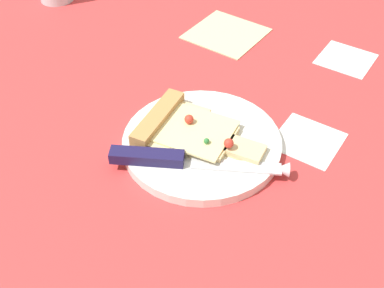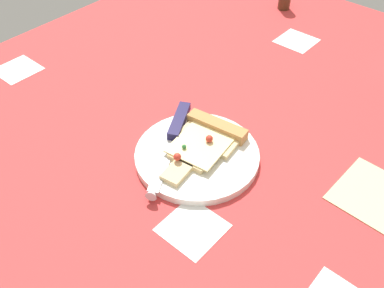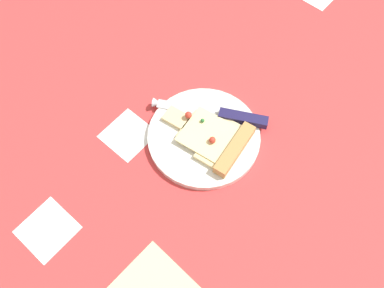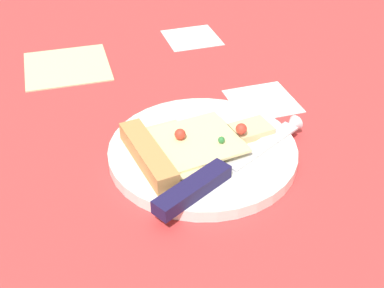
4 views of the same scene
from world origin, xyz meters
The scene contains 4 objects.
ground_plane centered at (0.00, 0.01, -1.50)cm, with size 141.48×141.48×3.00cm.
plate centered at (-6.63, -7.44, 0.73)cm, with size 22.67×22.67×1.45cm, color white.
pizza_slice centered at (-6.99, -4.89, 2.25)cm, with size 12.40×18.31×2.67cm.
knife centered at (-12.27, -7.70, 2.06)cm, with size 13.15×22.16×2.45cm.
Camera 3 is at (23.91, 15.94, 71.66)cm, focal length 37.42 mm.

